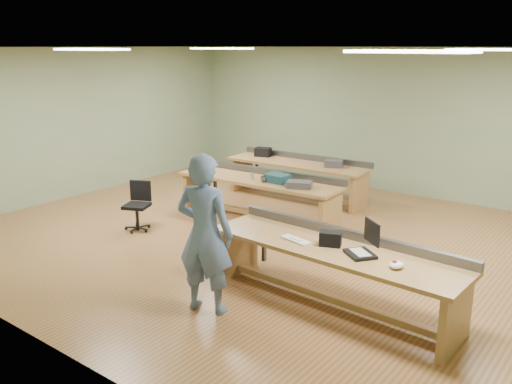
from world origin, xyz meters
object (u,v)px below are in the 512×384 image
workbench_back (298,171)px  parts_bin_teal (278,178)px  parts_bin_grey (299,184)px  workbench_mid (260,189)px  laptop_base (360,254)px  person (205,234)px  mug (264,179)px  task_chair (138,212)px  workbench_front (333,261)px  camera_bag (331,239)px  drinks_can (252,176)px

workbench_back → parts_bin_teal: (0.62, -1.59, 0.26)m
workbench_back → parts_bin_grey: (1.13, -1.69, 0.25)m
workbench_mid → workbench_back: size_ratio=1.03×
workbench_back → laptop_base: 5.04m
workbench_back → person: person is taller
parts_bin_teal → workbench_back: bearing=111.2°
parts_bin_grey → workbench_back: bearing=123.7°
mug → parts_bin_grey: bearing=3.1°
task_chair → workbench_back: bearing=47.4°
workbench_mid → laptop_base: size_ratio=9.20×
workbench_front → laptop_base: 0.44m
laptop_base → parts_bin_teal: bearing=177.4°
person → laptop_base: person is taller
laptop_base → camera_bag: camera_bag is taller
laptop_base → mug: bearing=-178.9°
laptop_base → parts_bin_teal: 3.48m
task_chair → drinks_can: 2.06m
workbench_back → person: bearing=-71.0°
person → laptop_base: bearing=-163.3°
workbench_front → task_chair: (-4.00, 0.45, -0.26)m
workbench_mid → task_chair: bearing=-130.4°
laptop_base → parts_bin_grey: size_ratio=0.83×
task_chair → drinks_can: size_ratio=7.37×
camera_bag → task_chair: camera_bag is taller
parts_bin_teal → drinks_can: bearing=-170.4°
laptop_base → task_chair: bearing=-150.0°
laptop_base → person: bearing=-111.1°
workbench_front → workbench_mid: 3.45m
parts_bin_teal → parts_bin_grey: size_ratio=0.97×
task_chair → parts_bin_teal: size_ratio=2.10×
camera_bag → parts_bin_teal: bearing=114.7°
workbench_front → camera_bag: camera_bag is taller
task_chair → parts_bin_grey: parts_bin_grey is taller
mug → parts_bin_teal: bearing=35.3°
workbench_mid → parts_bin_teal: (0.40, -0.02, 0.26)m
camera_bag → parts_bin_grey: (-1.75, 2.04, -0.03)m
parts_bin_grey → task_chair: bearing=-144.3°
workbench_back → laptop_base: (3.30, -3.80, 0.21)m
workbench_front → task_chair: workbench_front is taller
parts_bin_grey → drinks_can: bearing=179.1°
drinks_can → camera_bag: bearing=-36.8°
task_chair → drinks_can: drinks_can is taller
mug → drinks_can: drinks_can is taller
workbench_mid → laptop_base: workbench_mid is taller
drinks_can → task_chair: bearing=-126.9°
person → workbench_front: bearing=-153.0°
parts_bin_teal → drinks_can: (-0.49, -0.08, -0.01)m
drinks_can → parts_bin_grey: bearing=-0.9°
person → camera_bag: (1.07, 1.00, -0.11)m
task_chair → parts_bin_teal: (1.70, 1.68, 0.52)m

